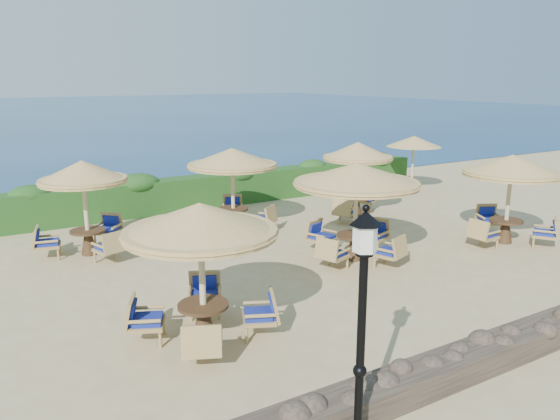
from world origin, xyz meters
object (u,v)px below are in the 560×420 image
object	(u,v)px
cafe_set_0	(201,246)
cafe_set_4	(232,171)
extra_parasol	(414,142)
cafe_set_3	(84,192)
lamp_post	(361,346)
cafe_set_1	(356,189)
cafe_set_5	(358,163)
cafe_set_2	(510,180)

from	to	relation	value
cafe_set_0	cafe_set_4	distance (m)	7.64
extra_parasol	cafe_set_3	size ratio (longest dim) A/B	0.89
cafe_set_0	lamp_post	bearing A→B (deg)	-83.62
cafe_set_1	cafe_set_5	bearing A→B (deg)	50.80
extra_parasol	cafe_set_1	world-z (taller)	cafe_set_1
cafe_set_1	cafe_set_3	world-z (taller)	same
cafe_set_0	cafe_set_2	size ratio (longest dim) A/B	1.02
cafe_set_3	lamp_post	bearing A→B (deg)	-83.40
lamp_post	cafe_set_0	bearing A→B (deg)	96.38
lamp_post	cafe_set_3	bearing A→B (deg)	96.60
cafe_set_2	cafe_set_5	xyz separation A→B (m)	(-1.88, 4.73, 0.03)
cafe_set_3	cafe_set_5	distance (m)	9.07
cafe_set_1	cafe_set_4	distance (m)	4.65
cafe_set_3	cafe_set_4	distance (m)	4.62
lamp_post	cafe_set_2	distance (m)	11.00
lamp_post	cafe_set_4	world-z (taller)	lamp_post
cafe_set_3	cafe_set_5	world-z (taller)	same
lamp_post	cafe_set_4	xyz separation A→B (m)	(3.41, 10.63, 0.37)
extra_parasol	cafe_set_4	distance (m)	9.29
cafe_set_4	cafe_set_2	bearing A→B (deg)	-41.10
extra_parasol	cafe_set_2	world-z (taller)	cafe_set_2
lamp_post	extra_parasol	world-z (taller)	lamp_post
cafe_set_3	cafe_set_4	xyz separation A→B (m)	(4.62, 0.25, 0.13)
extra_parasol	cafe_set_5	bearing A→B (deg)	-155.65
cafe_set_0	cafe_set_5	size ratio (longest dim) A/B	1.04
cafe_set_4	cafe_set_5	xyz separation A→B (m)	(4.44, -0.78, 0.00)
cafe_set_1	cafe_set_3	bearing A→B (deg)	145.70
cafe_set_0	cafe_set_2	xyz separation A→B (m)	(10.18, 1.08, 0.06)
cafe_set_2	cafe_set_5	bearing A→B (deg)	111.64
cafe_set_1	cafe_set_5	xyz separation A→B (m)	(2.96, 3.63, -0.02)
cafe_set_3	cafe_set_5	bearing A→B (deg)	-3.33
extra_parasol	cafe_set_4	bearing A→B (deg)	-171.52
lamp_post	cafe_set_1	bearing A→B (deg)	51.82
extra_parasol	cafe_set_4	xyz separation A→B (m)	(-9.19, -1.37, -0.24)
cafe_set_2	cafe_set_3	xyz separation A→B (m)	(-10.93, 5.26, -0.11)
extra_parasol	cafe_set_0	size ratio (longest dim) A/B	0.84
cafe_set_1	cafe_set_4	xyz separation A→B (m)	(-1.48, 4.41, -0.02)
cafe_set_2	cafe_set_3	bearing A→B (deg)	154.31
cafe_set_5	cafe_set_3	bearing A→B (deg)	176.67
cafe_set_2	cafe_set_5	size ratio (longest dim) A/B	1.01
cafe_set_0	cafe_set_3	bearing A→B (deg)	96.74
extra_parasol	cafe_set_5	world-z (taller)	cafe_set_5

